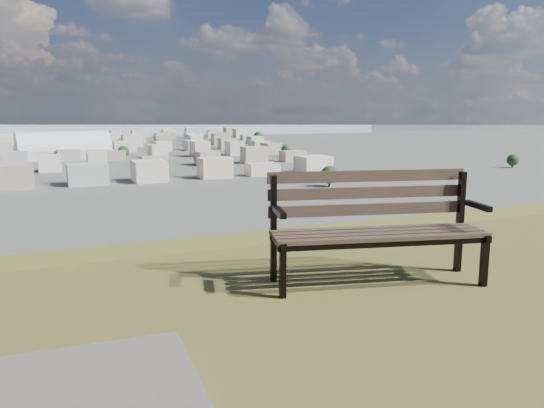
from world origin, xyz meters
name	(u,v)px	position (x,y,z in m)	size (l,w,h in m)	color
park_bench	(375,220)	(-0.62, 2.61, 25.48)	(1.69, 0.90, 0.85)	#483A29
arena	(64,150)	(10.15, 313.22, 4.77)	(50.06, 26.14, 20.22)	#B8B8B4
city_blocks	(42,145)	(0.00, 394.44, 3.50)	(395.00, 361.00, 7.00)	beige
bay_water	(38,128)	(0.00, 900.00, 0.00)	(2400.00, 700.00, 0.12)	#8C9BB2
far_hills	(8,111)	(-60.92, 1402.93, 25.47)	(2050.00, 340.00, 60.00)	#9FB2C6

